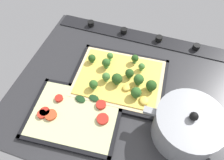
{
  "coord_description": "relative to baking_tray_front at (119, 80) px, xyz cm",
  "views": [
    {
      "loc": [
        -9.69,
        40.09,
        63.06
      ],
      "look_at": [
        3.56,
        0.16,
        4.51
      ],
      "focal_mm": 34.13,
      "sensor_mm": 36.0,
      "label": 1
    }
  ],
  "objects": [
    {
      "name": "veggie_pizza_back",
      "position": [
        9.51,
        18.2,
        0.71
      ],
      "size": [
        28.68,
        22.56,
        1.9
      ],
      "color": "#C0C68B",
      "rests_on": "baking_tray_back"
    },
    {
      "name": "broccoli_pizza",
      "position": [
        -0.71,
        0.26,
        1.65
      ],
      "size": [
        32.33,
        25.68,
        5.66
      ],
      "color": "beige",
      "rests_on": "baking_tray_front"
    },
    {
      "name": "cooking_pot",
      "position": [
        -24.42,
        13.44,
        5.15
      ],
      "size": [
        26.19,
        19.37,
        13.33
      ],
      "color": "gray",
      "rests_on": "ground_plane"
    },
    {
      "name": "baking_tray_back",
      "position": [
        9.38,
        18.38,
        0.01
      ],
      "size": [
        31.28,
        25.17,
        1.3
      ],
      "color": "black",
      "rests_on": "ground_plane"
    },
    {
      "name": "ground_plane",
      "position": [
        -2.1,
        3.68,
        -1.87
      ],
      "size": [
        75.79,
        63.14,
        3.0
      ],
      "primitive_type": "cube",
      "color": "#28282B"
    },
    {
      "name": "stove_control_panel",
      "position": [
        -2.1,
        -24.39,
        0.19
      ],
      "size": [
        72.76,
        7.0,
        2.6
      ],
      "color": "black",
      "rests_on": "ground_plane"
    },
    {
      "name": "baking_tray_front",
      "position": [
        0.0,
        0.0,
        0.0
      ],
      "size": [
        34.88,
        28.22,
        1.3
      ],
      "color": "black",
      "rests_on": "ground_plane"
    }
  ]
}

